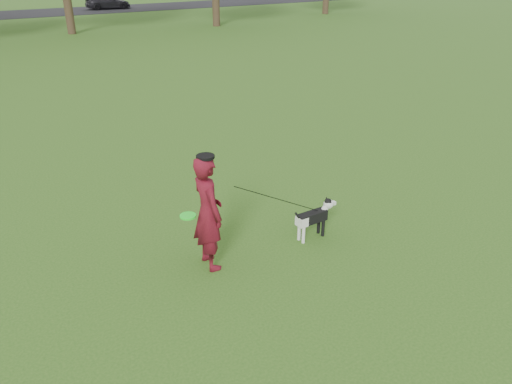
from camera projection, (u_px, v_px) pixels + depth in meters
ground at (256, 259)px, 7.71m from camera, size 120.00×120.00×0.00m
man at (208, 213)px, 7.21m from camera, size 0.46×0.67×1.77m
dog at (315, 216)px, 8.17m from camera, size 0.86×0.17×0.65m
car_right at (108, 2)px, 42.98m from camera, size 3.91×1.89×1.10m
man_held_items at (279, 199)px, 7.70m from camera, size 2.45×0.35×1.34m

